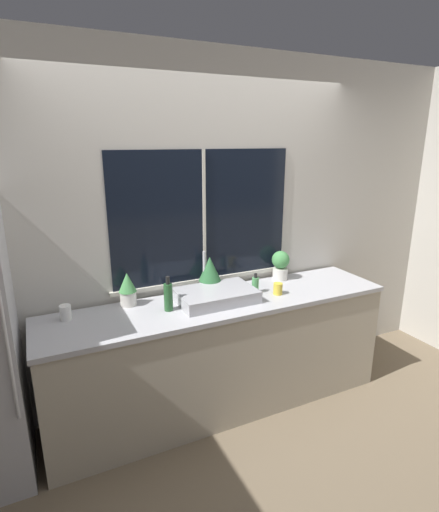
% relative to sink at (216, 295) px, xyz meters
% --- Properties ---
extents(ground_plane, '(14.00, 14.00, 0.00)m').
position_rel_sink_xyz_m(ground_plane, '(0.04, -0.31, -0.94)').
color(ground_plane, brown).
extents(wall_back, '(8.00, 0.09, 2.70)m').
position_rel_sink_xyz_m(wall_back, '(0.04, 0.34, 0.41)').
color(wall_back, '#BCB7AD').
rests_on(wall_back, ground_plane).
extents(wall_right, '(0.06, 7.00, 2.70)m').
position_rel_sink_xyz_m(wall_right, '(2.44, 1.19, 0.41)').
color(wall_right, '#BCB7AD').
rests_on(wall_right, ground_plane).
extents(counter, '(2.64, 0.60, 0.90)m').
position_rel_sink_xyz_m(counter, '(0.04, -0.02, -0.49)').
color(counter, '#B2A893').
rests_on(counter, ground_plane).
extents(sink, '(0.57, 0.43, 0.33)m').
position_rel_sink_xyz_m(sink, '(0.00, 0.00, 0.00)').
color(sink, '#ADADB2').
rests_on(sink, counter).
extents(potted_plant_left, '(0.13, 0.13, 0.25)m').
position_rel_sink_xyz_m(potted_plant_left, '(-0.60, 0.20, 0.08)').
color(potted_plant_left, silver).
rests_on(potted_plant_left, counter).
extents(potted_plant_center, '(0.18, 0.18, 0.28)m').
position_rel_sink_xyz_m(potted_plant_center, '(0.04, 0.20, 0.12)').
color(potted_plant_center, silver).
rests_on(potted_plant_center, counter).
extents(potted_plant_right, '(0.15, 0.15, 0.25)m').
position_rel_sink_xyz_m(potted_plant_right, '(0.70, 0.20, 0.09)').
color(potted_plant_right, silver).
rests_on(potted_plant_right, counter).
extents(soap_bottle, '(0.05, 0.05, 0.16)m').
position_rel_sink_xyz_m(soap_bottle, '(0.35, 0.02, 0.02)').
color(soap_bottle, '#519E5B').
rests_on(soap_bottle, counter).
extents(bottle_tall, '(0.06, 0.06, 0.25)m').
position_rel_sink_xyz_m(bottle_tall, '(-0.37, -0.01, 0.06)').
color(bottle_tall, '#235128').
rests_on(bottle_tall, counter).
extents(mug_white, '(0.07, 0.07, 0.10)m').
position_rel_sink_xyz_m(mug_white, '(-1.04, 0.13, 0.01)').
color(mug_white, white).
rests_on(mug_white, counter).
extents(mug_yellow, '(0.07, 0.07, 0.09)m').
position_rel_sink_xyz_m(mug_yellow, '(0.49, -0.08, -0.00)').
color(mug_yellow, gold).
rests_on(mug_yellow, counter).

